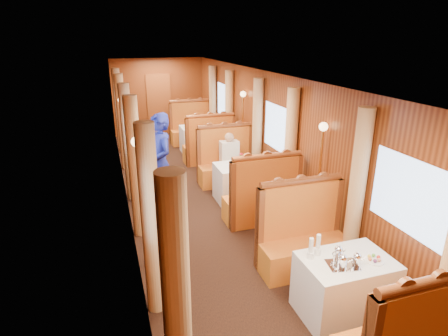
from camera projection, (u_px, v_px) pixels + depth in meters
name	position (u px, v px, depth m)	size (l,w,h in m)	color
floor	(207.00, 204.00, 7.50)	(3.00, 12.00, 0.01)	black
ceiling	(204.00, 77.00, 6.66)	(3.00, 12.00, 0.01)	silver
wall_far	(159.00, 97.00, 12.46)	(3.00, 2.50, 0.01)	brown
wall_left	(124.00, 151.00, 6.65)	(12.00, 2.50, 0.01)	brown
wall_right	(278.00, 138.00, 7.51)	(12.00, 2.50, 0.01)	brown
doorway_far	(159.00, 105.00, 12.52)	(0.80, 0.04, 2.00)	brown
table_near	(344.00, 287.00, 4.45)	(1.05, 0.72, 0.75)	white
banquette_near_aft	(302.00, 241.00, 5.34)	(1.30, 0.55, 1.34)	#B43D14
table_mid	(242.00, 182.00, 7.59)	(1.05, 0.72, 0.75)	white
banquette_mid_fwd	(262.00, 200.00, 6.66)	(1.30, 0.55, 1.34)	#B43D14
banquette_mid_aft	(227.00, 165.00, 8.48)	(1.30, 0.55, 1.34)	#B43D14
table_far	(200.00, 139.00, 10.73)	(1.05, 0.72, 0.75)	white
banquette_far_fwd	(209.00, 147.00, 9.80)	(1.30, 0.55, 1.34)	#B43D14
banquette_far_aft	(192.00, 130.00, 11.62)	(1.30, 0.55, 1.34)	#B43D14
tea_tray	(343.00, 265.00, 4.20)	(0.34, 0.26, 0.01)	silver
teapot_left	(342.00, 263.00, 4.14)	(0.16, 0.12, 0.13)	silver
teapot_right	(357.00, 261.00, 4.18)	(0.15, 0.11, 0.12)	silver
teapot_back	(338.00, 254.00, 4.31)	(0.16, 0.12, 0.13)	silver
fruit_plate	(374.00, 259.00, 4.29)	(0.23, 0.23, 0.05)	white
cup_inboard	(311.00, 250.00, 4.31)	(0.08, 0.08, 0.26)	white
cup_outboard	(318.00, 247.00, 4.39)	(0.08, 0.08, 0.26)	white
rose_vase_mid	(241.00, 157.00, 7.40)	(0.06, 0.06, 0.36)	silver
rose_vase_far	(200.00, 120.00, 10.57)	(0.06, 0.06, 0.36)	silver
window_left_near	(148.00, 236.00, 3.44)	(1.20, 0.90, 0.01)	#8BADD9
curtain_left_near_a	(177.00, 315.00, 2.87)	(0.22, 0.22, 2.35)	tan
curtain_left_near_b	(151.00, 223.00, 4.27)	(0.22, 0.22, 2.35)	tan
window_right_near	(409.00, 196.00, 4.30)	(1.20, 0.90, 0.01)	#8BADD9
curtain_right_near_b	(356.00, 194.00, 5.06)	(0.22, 0.22, 2.35)	tan
window_left_mid	(124.00, 140.00, 6.58)	(1.20, 0.90, 0.01)	#8BADD9
curtain_left_mid_a	(135.00, 168.00, 6.01)	(0.22, 0.22, 2.35)	tan
curtain_left_mid_b	(128.00, 143.00, 7.41)	(0.22, 0.22, 2.35)	tan
window_right_mid	(278.00, 128.00, 7.44)	(1.20, 0.90, 0.01)	#8BADD9
curtain_right_mid_a	(290.00, 153.00, 6.80)	(0.22, 0.22, 2.35)	tan
curtain_right_mid_b	(257.00, 133.00, 8.20)	(0.22, 0.22, 2.35)	tan
window_left_far	(115.00, 106.00, 9.72)	(1.20, 0.90, 0.01)	#8BADD9
curtain_left_far_a	(122.00, 123.00, 9.15)	(0.22, 0.22, 2.35)	tan
curtain_left_far_b	(119.00, 111.00, 10.55)	(0.22, 0.22, 2.35)	tan
window_right_far	(224.00, 100.00, 10.58)	(1.20, 0.90, 0.01)	#8BADD9
curtain_right_far_a	(229.00, 116.00, 9.94)	(0.22, 0.22, 2.35)	tan
curtain_right_far_b	(213.00, 106.00, 11.34)	(0.22, 0.22, 2.35)	tan
sconce_left_fore	(139.00, 177.00, 5.06)	(0.14, 0.14, 1.95)	#BF8C3F
sconce_right_fore	(321.00, 158.00, 5.86)	(0.14, 0.14, 1.95)	#BF8C3F
sconce_left_aft	(123.00, 123.00, 8.20)	(0.14, 0.14, 1.95)	#BF8C3F
sconce_right_aft	(243.00, 115.00, 9.00)	(0.14, 0.14, 1.95)	#BF8C3F
steward	(161.00, 163.00, 6.99)	(0.69, 0.45, 1.88)	navy
passenger	(230.00, 154.00, 8.18)	(0.40, 0.44, 0.76)	beige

